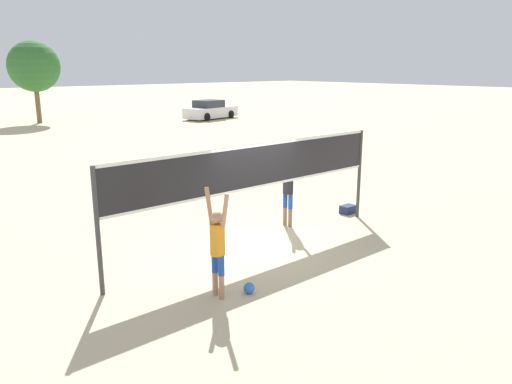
{
  "coord_description": "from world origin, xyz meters",
  "views": [
    {
      "loc": [
        -7.38,
        -8.53,
        4.23
      ],
      "look_at": [
        0.0,
        0.0,
        1.38
      ],
      "focal_mm": 35.0,
      "sensor_mm": 36.0,
      "label": 1
    }
  ],
  "objects": [
    {
      "name": "gear_bag",
      "position": [
        3.94,
        0.4,
        0.12
      ],
      "size": [
        0.43,
        0.32,
        0.24
      ],
      "color": "navy",
      "rests_on": "ground_plane"
    },
    {
      "name": "parked_car_near",
      "position": [
        16.83,
        25.21,
        0.69
      ],
      "size": [
        4.94,
        2.75,
        1.54
      ],
      "rotation": [
        0.0,
        0.0,
        0.19
      ],
      "color": "silver",
      "rests_on": "ground_plane"
    },
    {
      "name": "tree_left_cluster",
      "position": [
        5.15,
        31.27,
        4.19
      ],
      "size": [
        3.76,
        3.76,
        6.09
      ],
      "color": "brown",
      "rests_on": "ground_plane"
    },
    {
      "name": "ground_plane",
      "position": [
        0.0,
        0.0,
        0.0
      ],
      "size": [
        200.0,
        200.0,
        0.0
      ],
      "primitive_type": "plane",
      "color": "beige"
    },
    {
      "name": "volleyball_net",
      "position": [
        0.0,
        0.0,
        1.85
      ],
      "size": [
        7.84,
        0.09,
        2.5
      ],
      "color": "#38383D",
      "rests_on": "ground_plane"
    },
    {
      "name": "player_spiker",
      "position": [
        -2.26,
        -1.53,
        1.09
      ],
      "size": [
        0.28,
        0.7,
        2.08
      ],
      "rotation": [
        0.0,
        0.0,
        1.57
      ],
      "color": "tan",
      "rests_on": "ground_plane"
    },
    {
      "name": "player_blocker",
      "position": [
        1.75,
        0.71,
        1.19
      ],
      "size": [
        0.28,
        0.72,
        2.24
      ],
      "rotation": [
        0.0,
        0.0,
        -1.57
      ],
      "color": "#8C664C",
      "rests_on": "ground_plane"
    },
    {
      "name": "volleyball",
      "position": [
        -1.73,
        -1.8,
        0.11
      ],
      "size": [
        0.22,
        0.22,
        0.22
      ],
      "color": "blue",
      "rests_on": "ground_plane"
    }
  ]
}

